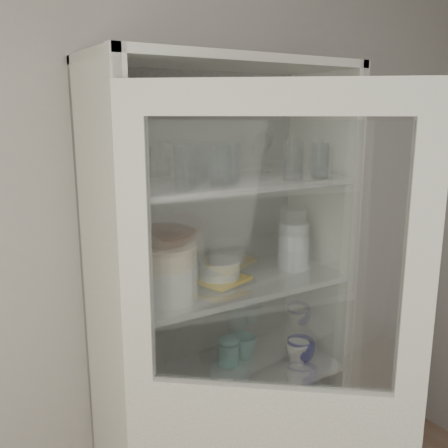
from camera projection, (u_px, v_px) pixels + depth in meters
wall_back at (154, 264)px, 2.05m from camera, size 3.60×0.02×2.60m
pantry_cabinet at (216, 348)px, 2.09m from camera, size 1.00×0.45×2.10m
tumbler_0 at (133, 173)px, 1.56m from camera, size 0.07×0.07×0.13m
tumbler_1 at (185, 168)px, 1.61m from camera, size 0.08×0.08×0.15m
tumbler_2 at (222, 166)px, 1.68m from camera, size 0.08×0.08×0.15m
tumbler_3 at (230, 164)px, 1.72m from camera, size 0.08×0.08×0.15m
tumbler_4 at (293, 160)px, 1.86m from camera, size 0.09×0.09×0.15m
tumbler_5 at (320, 161)px, 1.90m from camera, size 0.07×0.07×0.13m
tumbler_6 at (320, 160)px, 1.94m from camera, size 0.08×0.08×0.13m
tumbler_7 at (132, 168)px, 1.69m from camera, size 0.08×0.08×0.13m
tumbler_8 at (130, 165)px, 1.68m from camera, size 0.09×0.09×0.15m
tumbler_9 at (210, 162)px, 1.86m from camera, size 0.08×0.08×0.13m
tumbler_10 at (197, 163)px, 1.78m from camera, size 0.09×0.09×0.14m
tumbler_11 at (224, 162)px, 1.87m from camera, size 0.09×0.09×0.13m
goblet_0 at (142, 161)px, 1.78m from camera, size 0.07×0.07×0.16m
goblet_1 at (169, 159)px, 1.86m from camera, size 0.07×0.07×0.16m
goblet_2 at (236, 155)px, 1.99m from camera, size 0.07×0.07×0.16m
goblet_3 at (262, 151)px, 2.05m from camera, size 0.08×0.08×0.19m
plate_stack_front at (165, 281)px, 1.77m from camera, size 0.23×0.23×0.13m
plate_stack_back at (160, 276)px, 1.93m from camera, size 0.20×0.20×0.06m
cream_bowl at (164, 255)px, 1.74m from camera, size 0.28×0.28×0.07m
terracotta_bowl at (164, 237)px, 1.73m from camera, size 0.26×0.26×0.05m
glass_platter at (219, 282)px, 1.92m from camera, size 0.32×0.32×0.02m
yellow_trivet at (219, 279)px, 1.92m from camera, size 0.23×0.23×0.01m
white_ramekin at (219, 269)px, 1.91m from camera, size 0.21×0.21×0.07m
grey_bowl_stack at (293, 245)px, 2.10m from camera, size 0.13×0.13×0.20m
mug_blue at (300, 350)px, 2.15m from camera, size 0.15×0.15×0.10m
mug_teal at (244, 347)px, 2.17m from camera, size 0.11×0.11×0.10m
mug_white at (297, 353)px, 2.12m from camera, size 0.11×0.11×0.09m
teal_jar at (228, 352)px, 2.11m from camera, size 0.09×0.09×0.11m
measuring_cups at (201, 390)px, 1.89m from camera, size 0.10×0.10×0.04m
white_canister at (137, 384)px, 1.85m from camera, size 0.12×0.12×0.12m
tin_box at (241, 448)px, 2.16m from camera, size 0.21×0.16×0.06m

